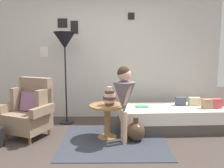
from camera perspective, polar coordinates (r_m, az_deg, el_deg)
The scene contains 15 objects.
ground_plane at distance 3.36m, azimuth -2.54°, elevation -16.93°, with size 12.00×12.00×0.00m, color #423833.
gallery_wall at distance 4.99m, azimuth -1.85°, elevation 6.79°, with size 4.80×0.12×2.60m.
rug at distance 3.82m, azimuth 0.39°, elevation -13.60°, with size 1.62×1.47×0.01m, color #333842.
armchair at distance 4.14m, azimuth -19.20°, elevation -6.05°, with size 0.89×0.80×0.97m.
daybed at distance 4.47m, azimuth 14.25°, elevation -7.94°, with size 1.94×0.90×0.40m.
pillow_head at distance 4.60m, azimuth 23.98°, elevation -4.30°, with size 0.17×0.12×0.17m, color #D64C56.
pillow_mid at distance 4.51m, azimuth 22.06°, elevation -4.45°, with size 0.17×0.12×0.17m, color tan.
pillow_back at distance 4.67m, azimuth 19.35°, elevation -3.99°, with size 0.21×0.12×0.15m, color beige.
pillow_extra at distance 4.60m, azimuth 16.25°, elevation -4.05°, with size 0.18×0.12×0.15m, color #474C56.
side_table at distance 3.84m, azimuth -1.14°, elevation -7.34°, with size 0.58×0.58×0.55m.
vase_striped at distance 3.75m, azimuth -0.61°, elevation -3.28°, with size 0.22×0.22×0.30m.
floor_lamp at distance 4.60m, azimuth -11.40°, elevation 9.53°, with size 0.41×0.41×1.77m.
person_child at distance 3.55m, azimuth 2.96°, elevation -2.49°, with size 0.34×0.34×1.19m.
book_on_daybed at distance 4.33m, azimuth 7.28°, elevation -5.35°, with size 0.22×0.16×0.03m, color #5BAF7B.
demijohn_near at distance 3.81m, azimuth 5.76°, elevation -11.36°, with size 0.30×0.30×0.38m.
Camera 1 is at (0.12, -3.04, 1.43)m, focal length 37.72 mm.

